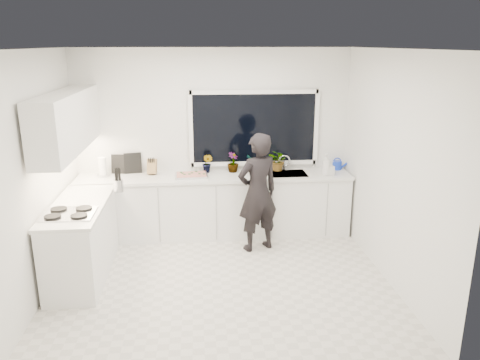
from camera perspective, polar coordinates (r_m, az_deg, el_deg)
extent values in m
cube|color=beige|center=(5.76, -2.34, -12.34)|extent=(4.00, 3.50, 0.02)
cube|color=white|center=(6.96, -3.24, 4.68)|extent=(4.00, 0.02, 2.70)
cube|color=white|center=(5.53, -23.78, 0.20)|extent=(0.02, 3.50, 2.70)
cube|color=white|center=(5.70, 18.10, 1.25)|extent=(0.02, 3.50, 2.70)
cube|color=white|center=(5.05, -2.71, 15.81)|extent=(4.00, 3.50, 0.02)
cube|color=black|center=(6.93, 1.73, 6.34)|extent=(1.80, 0.02, 1.00)
cube|color=white|center=(6.90, -3.02, -3.26)|extent=(3.92, 0.58, 0.88)
cube|color=white|center=(6.05, -18.70, -7.08)|extent=(0.58, 1.60, 0.88)
cube|color=silver|center=(6.75, -3.08, 0.39)|extent=(3.94, 0.62, 0.04)
cube|color=silver|center=(5.89, -19.11, -2.96)|extent=(0.62, 1.60, 0.04)
cube|color=white|center=(6.02, -20.31, 6.69)|extent=(0.34, 2.10, 0.70)
cube|color=silver|center=(6.89, 5.68, 0.39)|extent=(0.58, 0.42, 0.14)
cylinder|color=silver|center=(7.04, 5.41, 2.09)|extent=(0.03, 0.03, 0.22)
cube|color=black|center=(5.56, -20.16, -3.81)|extent=(0.56, 0.48, 0.03)
imported|color=black|center=(6.31, 2.18, -1.55)|extent=(0.70, 0.59, 1.64)
cube|color=#B8B7BC|center=(6.72, -5.95, 0.55)|extent=(0.47, 0.35, 0.03)
cube|color=red|center=(6.72, -5.95, 0.69)|extent=(0.43, 0.31, 0.01)
cylinder|color=#1537C8|center=(7.20, 11.73, 1.78)|extent=(0.18, 0.18, 0.13)
cylinder|color=white|center=(6.95, -16.42, 1.47)|extent=(0.11, 0.11, 0.26)
cube|color=#A3834C|center=(6.89, -10.67, 1.57)|extent=(0.14, 0.12, 0.22)
cylinder|color=silver|center=(6.19, -14.60, -0.66)|extent=(0.16, 0.16, 0.16)
cube|color=black|center=(7.04, -14.55, 1.90)|extent=(0.22, 0.05, 0.28)
cube|color=black|center=(7.01, -12.93, 2.03)|extent=(0.25, 0.06, 0.30)
imported|color=#26662D|center=(6.87, -3.99, 2.04)|extent=(0.20, 0.19, 0.28)
imported|color=#26662D|center=(6.89, -0.86, 2.17)|extent=(0.23, 0.23, 0.29)
imported|color=#26662D|center=(6.92, 1.23, 2.07)|extent=(0.15, 0.16, 0.26)
imported|color=#26662D|center=(6.97, 4.72, 2.37)|extent=(0.37, 0.37, 0.31)
imported|color=#D8BF66|center=(6.82, 10.49, 1.85)|extent=(0.17, 0.17, 0.32)
imported|color=#D8BF66|center=(6.85, 10.98, 1.40)|extent=(0.11, 0.11, 0.20)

